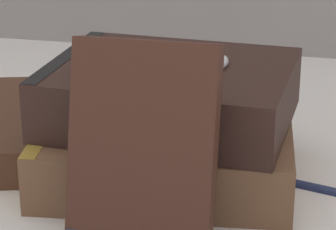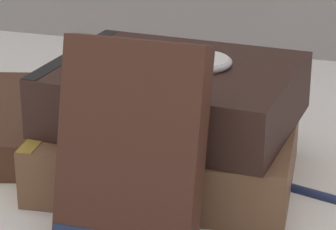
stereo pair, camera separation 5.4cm
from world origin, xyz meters
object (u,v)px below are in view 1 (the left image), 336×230
(reading_glasses, at_px, (104,101))
(pocket_watch, at_px, (197,61))
(book_flat_bottom, at_px, (159,153))
(book_leaning_front, at_px, (143,154))
(book_flat_top, at_px, (164,93))

(reading_glasses, bearing_deg, pocket_watch, -63.70)
(book_flat_bottom, height_order, book_leaning_front, book_leaning_front)
(book_flat_bottom, relative_size, book_leaning_front, 1.48)
(book_leaning_front, relative_size, reading_glasses, 1.28)
(book_flat_top, xyz_separation_m, reading_glasses, (-0.09, 0.14, -0.06))
(book_flat_top, xyz_separation_m, book_leaning_front, (0.01, -0.11, -0.00))
(book_flat_top, relative_size, reading_glasses, 1.76)
(book_leaning_front, xyz_separation_m, reading_glasses, (-0.10, 0.25, -0.06))
(book_flat_top, distance_m, book_leaning_front, 0.11)
(book_flat_bottom, xyz_separation_m, book_flat_top, (0.00, 0.01, 0.04))
(book_flat_top, relative_size, pocket_watch, 3.71)
(book_flat_top, height_order, pocket_watch, pocket_watch)
(book_flat_top, relative_size, book_leaning_front, 1.38)
(book_flat_top, bearing_deg, book_leaning_front, -81.11)
(book_leaning_front, distance_m, reading_glasses, 0.27)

